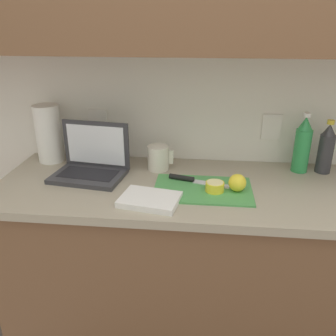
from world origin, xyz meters
name	(u,v)px	position (x,y,z in m)	size (l,w,h in m)	color
wall_back	(259,17)	(0.00, 0.23, 1.56)	(5.20, 0.38, 2.60)	white
counter_unit	(247,273)	(0.02, 0.00, 0.46)	(2.16, 0.61, 0.90)	brown
laptop	(92,163)	(-0.70, 0.07, 0.96)	(0.33, 0.25, 0.23)	#333338
cutting_board	(203,189)	(-0.20, -0.04, 0.91)	(0.40, 0.26, 0.01)	#4C9E51
knife	(189,179)	(-0.26, 0.02, 0.92)	(0.26, 0.10, 0.02)	silver
lemon_half_cut	(215,187)	(-0.15, -0.06, 0.93)	(0.08, 0.08, 0.04)	yellow
lemon_whole_beside	(237,183)	(-0.06, -0.05, 0.95)	(0.07, 0.07, 0.07)	yellow
bottle_green_soda	(326,149)	(0.34, 0.21, 1.01)	(0.07, 0.07, 0.24)	#333338
bottle_oil_tall	(302,145)	(0.24, 0.21, 1.03)	(0.07, 0.07, 0.27)	#2D934C
measuring_cup	(159,158)	(-0.41, 0.16, 0.96)	(0.12, 0.10, 0.11)	silver
paper_towel_roll	(49,134)	(-0.95, 0.21, 1.04)	(0.12, 0.12, 0.28)	white
dish_towel	(150,200)	(-0.40, -0.17, 0.91)	(0.22, 0.16, 0.02)	white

